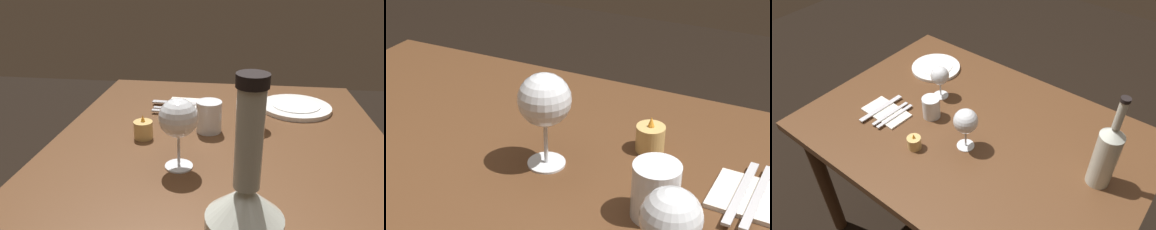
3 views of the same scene
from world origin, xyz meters
The scene contains 6 objects.
wine_glass_left centered at (-0.02, 0.09, 0.86)m, with size 0.09×0.09×0.17m.
wine_glass_right centered at (0.25, -0.09, 0.84)m, with size 0.08×0.08×0.14m.
water_tumbler centered at (0.19, 0.04, 0.78)m, with size 0.07×0.07×0.09m.
votive_candle centered at (0.12, 0.21, 0.76)m, with size 0.05×0.05×0.07m.
fork_inner centered at (0.32, 0.14, 0.75)m, with size 0.02×0.18×0.00m.
fork_outer centered at (0.30, 0.14, 0.75)m, with size 0.02×0.18×0.00m.
Camera 2 is at (0.38, -0.61, 1.27)m, focal length 51.77 mm.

